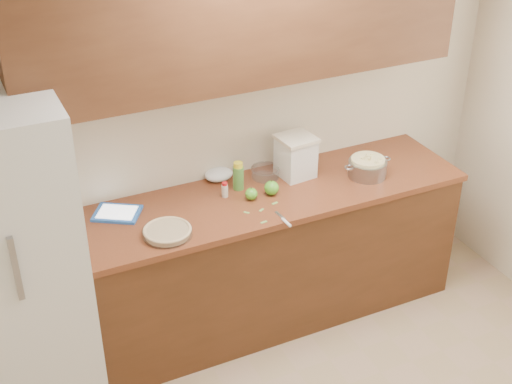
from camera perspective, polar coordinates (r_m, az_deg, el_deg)
name	(u,v)px	position (r m, az deg, el deg)	size (l,w,h in m)	color
room_shell	(410,281)	(3.02, 12.19, -7.01)	(3.60, 3.60, 3.60)	tan
counter_run	(257,258)	(4.52, 0.04, -5.31)	(2.64, 0.68, 0.92)	#532C17
upper_cabinets	(244,20)	(3.99, -0.93, 13.59)	(2.60, 0.34, 0.70)	#542F19
fridge	(11,262)	(3.96, -19.01, -5.32)	(0.70, 0.70, 1.80)	silver
pie	(167,232)	(3.93, -7.10, -3.18)	(0.28, 0.28, 0.04)	silver
colander	(367,167)	(4.52, 8.90, 1.96)	(0.33, 0.24, 0.12)	gray
flour_canister	(296,156)	(4.44, 3.19, 2.90)	(0.24, 0.24, 0.27)	white
tablet	(117,213)	(4.17, -11.05, -1.68)	(0.32, 0.30, 0.02)	blue
paring_knife	(285,221)	(4.02, 2.37, -2.36)	(0.03, 0.18, 0.02)	gray
lemon_bottle	(238,176)	(4.31, -1.43, 1.27)	(0.07, 0.07, 0.18)	#4C8C38
cinnamon_shaker	(225,190)	(4.25, -2.51, 0.17)	(0.04, 0.04, 0.10)	beige
vanilla_bottle	(297,175)	(4.41, 3.33, 1.35)	(0.04, 0.04, 0.10)	black
mixing_bowl	(265,172)	(4.46, 0.75, 1.62)	(0.18, 0.18, 0.07)	silver
paper_towel	(219,174)	(4.43, -3.00, 1.41)	(0.18, 0.15, 0.07)	white
apple_left	(251,194)	(4.22, -0.38, -0.15)	(0.07, 0.07, 0.09)	#51AB28
apple_center	(271,188)	(4.27, 1.25, 0.33)	(0.09, 0.09, 0.10)	#51AB28
peel_a	(275,203)	(4.20, 1.52, -0.90)	(0.04, 0.02, 0.00)	#83B357
peel_b	(261,210)	(4.13, 0.43, -1.45)	(0.04, 0.01, 0.00)	#83B357
peel_c	(247,212)	(4.11, -0.77, -1.65)	(0.03, 0.01, 0.00)	#83B357
peel_d	(264,222)	(4.02, 0.63, -2.42)	(0.04, 0.02, 0.00)	#83B357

